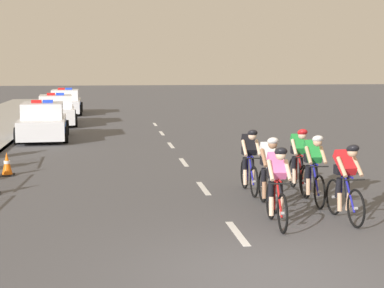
{
  "coord_description": "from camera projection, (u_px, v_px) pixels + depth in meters",
  "views": [
    {
      "loc": [
        -2.21,
        -8.06,
        3.0
      ],
      "look_at": [
        -0.29,
        6.24,
        1.1
      ],
      "focal_mm": 56.86,
      "sensor_mm": 36.0,
      "label": 1
    }
  ],
  "objects": [
    {
      "name": "police_car_second",
      "position": [
        56.0,
        111.0,
        30.27
      ],
      "size": [
        2.26,
        4.53,
        1.59
      ],
      "color": "white",
      "rests_on": "ground"
    },
    {
      "name": "kerb_edge",
      "position": [
        3.0,
        147.0,
        21.55
      ],
      "size": [
        0.16,
        60.0,
        0.13
      ],
      "primitive_type": "cube",
      "color": "#9E9E99",
      "rests_on": "ground"
    },
    {
      "name": "police_car_third",
      "position": [
        65.0,
        103.0,
        36.77
      ],
      "size": [
        2.1,
        4.45,
        1.59
      ],
      "color": "silver",
      "rests_on": "ground"
    },
    {
      "name": "cyclist_third",
      "position": [
        269.0,
        171.0,
        12.69
      ],
      "size": [
        0.42,
        1.72,
        1.56
      ],
      "color": "black",
      "rests_on": "ground"
    },
    {
      "name": "cyclist_fourth",
      "position": [
        313.0,
        168.0,
        13.04
      ],
      "size": [
        0.42,
        1.72,
        1.56
      ],
      "color": "black",
      "rests_on": "ground"
    },
    {
      "name": "lane_markings_centre",
      "position": [
        184.0,
        162.0,
        18.71
      ],
      "size": [
        0.14,
        25.6,
        0.01
      ],
      "color": "white",
      "rests_on": "ground"
    },
    {
      "name": "traffic_cone_mid",
      "position": [
        7.0,
        164.0,
        16.43
      ],
      "size": [
        0.36,
        0.36,
        0.64
      ],
      "color": "black",
      "rests_on": "ground"
    },
    {
      "name": "police_car_nearest",
      "position": [
        43.0,
        123.0,
        24.34
      ],
      "size": [
        2.18,
        4.49,
        1.59
      ],
      "color": "silver",
      "rests_on": "ground"
    },
    {
      "name": "cyclist_lead",
      "position": [
        277.0,
        185.0,
        11.23
      ],
      "size": [
        0.43,
        1.72,
        1.56
      ],
      "color": "black",
      "rests_on": "ground"
    },
    {
      "name": "cyclist_second",
      "position": [
        346.0,
        181.0,
        11.59
      ],
      "size": [
        0.43,
        1.72,
        1.56
      ],
      "color": "black",
      "rests_on": "ground"
    },
    {
      "name": "cyclist_sixth",
      "position": [
        299.0,
        159.0,
        14.29
      ],
      "size": [
        0.43,
        1.72,
        1.56
      ],
      "color": "black",
      "rests_on": "ground"
    },
    {
      "name": "cyclist_fifth",
      "position": [
        249.0,
        160.0,
        14.15
      ],
      "size": [
        0.42,
        1.72,
        1.56
      ],
      "color": "black",
      "rests_on": "ground"
    },
    {
      "name": "ground_plane",
      "position": [
        271.0,
        277.0,
        8.6
      ],
      "size": [
        160.0,
        160.0,
        0.0
      ],
      "primitive_type": "plane",
      "color": "#4C4C51"
    }
  ]
}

